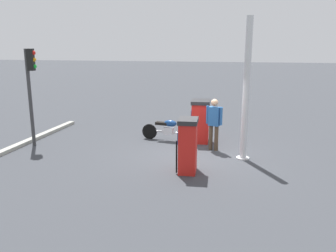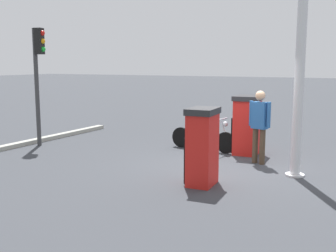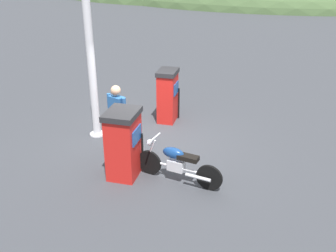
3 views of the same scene
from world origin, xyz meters
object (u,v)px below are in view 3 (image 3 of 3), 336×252
(fuel_pump_near, at_px, (124,144))
(motorcycle_near_pump, at_px, (177,163))
(attendant_person, at_px, (117,115))
(fuel_pump_far, at_px, (168,95))
(canopy_support_pole, at_px, (91,60))

(fuel_pump_near, relative_size, motorcycle_near_pump, 0.78)
(attendant_person, bearing_deg, fuel_pump_far, 75.95)
(fuel_pump_near, xyz_separation_m, attendant_person, (-0.55, 0.91, 0.22))
(attendant_person, relative_size, canopy_support_pole, 0.41)
(attendant_person, bearing_deg, canopy_support_pole, 143.49)
(fuel_pump_far, bearing_deg, fuel_pump_near, -90.00)
(fuel_pump_far, relative_size, attendant_person, 0.88)
(fuel_pump_far, xyz_separation_m, motorcycle_near_pump, (1.16, -3.00, -0.32))
(canopy_support_pole, bearing_deg, fuel_pump_far, 44.31)
(fuel_pump_far, xyz_separation_m, canopy_support_pole, (-1.52, -1.48, 1.28))
(fuel_pump_far, height_order, canopy_support_pole, canopy_support_pole)
(fuel_pump_near, relative_size, fuel_pump_far, 1.01)
(fuel_pump_far, xyz_separation_m, attendant_person, (-0.55, -2.20, 0.23))
(fuel_pump_near, distance_m, canopy_support_pole, 2.56)
(fuel_pump_far, distance_m, canopy_support_pole, 2.48)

